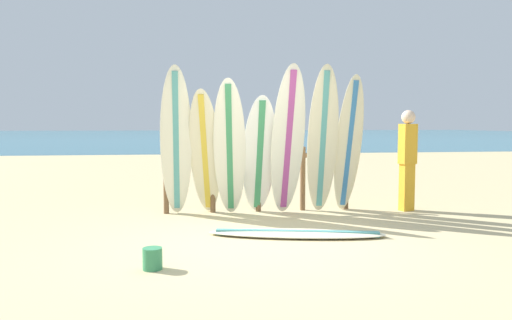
{
  "coord_description": "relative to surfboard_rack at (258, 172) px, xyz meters",
  "views": [
    {
      "loc": [
        -0.91,
        -6.02,
        1.53
      ],
      "look_at": [
        0.27,
        2.53,
        0.87
      ],
      "focal_mm": 34.03,
      "sensor_mm": 36.0,
      "label": 1
    }
  ],
  "objects": [
    {
      "name": "small_boat_offshore",
      "position": [
        -0.21,
        26.28,
        -0.43
      ],
      "size": [
        2.08,
        2.69,
        0.71
      ],
      "color": "silver",
      "rests_on": "ocean_water"
    },
    {
      "name": "surfboard_leaning_far_right",
      "position": [
        1.5,
        -0.33,
        0.48
      ],
      "size": [
        0.49,
        0.69,
        2.33
      ],
      "color": "beige",
      "rests_on": "ground"
    },
    {
      "name": "surfboard_leaning_center_left",
      "position": [
        -0.53,
        -0.44,
        0.43
      ],
      "size": [
        0.63,
        0.84,
        2.23
      ],
      "color": "white",
      "rests_on": "ground"
    },
    {
      "name": "surfboard_leaning_center_right",
      "position": [
        0.43,
        -0.44,
        0.55
      ],
      "size": [
        0.62,
        0.73,
        2.47
      ],
      "color": "white",
      "rests_on": "ground"
    },
    {
      "name": "surfboard_lying_on_sand",
      "position": [
        0.26,
        -1.91,
        -0.65
      ],
      "size": [
        2.46,
        1.04,
        0.08
      ],
      "color": "beige",
      "rests_on": "ground"
    },
    {
      "name": "surfboard_rack",
      "position": [
        0.0,
        0.0,
        0.0
      ],
      "size": [
        3.25,
        0.09,
        1.12
      ],
      "color": "brown",
      "rests_on": "ground"
    },
    {
      "name": "sand_bucket",
      "position": [
        -1.57,
        -3.18,
        -0.57
      ],
      "size": [
        0.21,
        0.21,
        0.23
      ],
      "primitive_type": "cylinder",
      "color": "#388C59",
      "rests_on": "ground"
    },
    {
      "name": "surfboard_leaning_right",
      "position": [
        1.02,
        -0.41,
        0.55
      ],
      "size": [
        0.57,
        0.76,
        2.47
      ],
      "color": "beige",
      "rests_on": "ground"
    },
    {
      "name": "beachgoer_standing",
      "position": [
        2.57,
        -0.29,
        0.28
      ],
      "size": [
        0.32,
        0.25,
        1.75
      ],
      "color": "gold",
      "rests_on": "ground"
    },
    {
      "name": "surfboard_leaning_center",
      "position": [
        -0.02,
        -0.29,
        0.3
      ],
      "size": [
        0.58,
        0.72,
        1.98
      ],
      "color": "white",
      "rests_on": "ground"
    },
    {
      "name": "ground_plane",
      "position": [
        -0.27,
        -2.23,
        -0.69
      ],
      "size": [
        120.0,
        120.0,
        0.0
      ],
      "primitive_type": "plane",
      "color": "#CCB784"
    },
    {
      "name": "surfboard_leaning_far_left",
      "position": [
        -1.39,
        -0.29,
        0.53
      ],
      "size": [
        0.52,
        0.71,
        2.44
      ],
      "color": "silver",
      "rests_on": "ground"
    },
    {
      "name": "ocean_water",
      "position": [
        -0.27,
        55.77,
        -0.68
      ],
      "size": [
        120.0,
        80.0,
        0.01
      ],
      "primitive_type": "cube",
      "color": "teal",
      "rests_on": "ground"
    },
    {
      "name": "surfboard_leaning_left",
      "position": [
        -0.93,
        -0.27,
        0.35
      ],
      "size": [
        0.65,
        0.91,
        2.08
      ],
      "color": "beige",
      "rests_on": "ground"
    }
  ]
}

